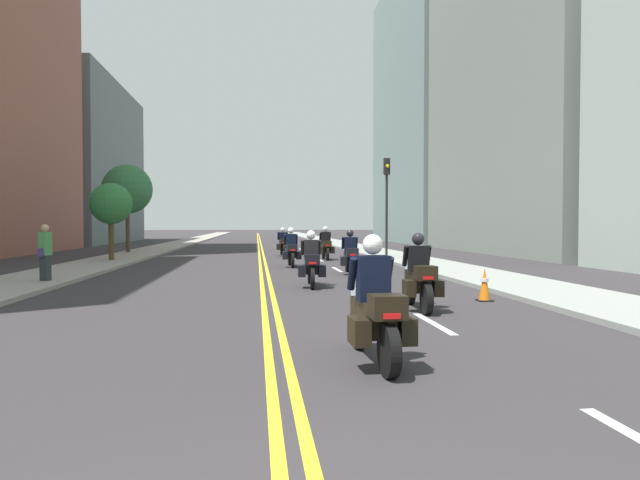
# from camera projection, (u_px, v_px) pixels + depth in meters

# --- Properties ---
(ground_plane) EXTENTS (264.00, 264.00, 0.00)m
(ground_plane) POSITION_uv_depth(u_px,v_px,m) (260.00, 244.00, 49.57)
(ground_plane) COLOR #312D30
(sidewalk_left) EXTENTS (2.79, 144.00, 0.12)m
(sidewalk_left) POSITION_uv_depth(u_px,v_px,m) (177.00, 244.00, 48.77)
(sidewalk_left) COLOR gray
(sidewalk_left) RESTS_ON ground
(sidewalk_right) EXTENTS (2.79, 144.00, 0.12)m
(sidewalk_right) POSITION_uv_depth(u_px,v_px,m) (340.00, 244.00, 50.36)
(sidewalk_right) COLOR gray
(sidewalk_right) RESTS_ON ground
(centreline_yellow_inner) EXTENTS (0.12, 132.00, 0.01)m
(centreline_yellow_inner) POSITION_uv_depth(u_px,v_px,m) (258.00, 244.00, 49.56)
(centreline_yellow_inner) COLOR yellow
(centreline_yellow_inner) RESTS_ON ground
(centreline_yellow_outer) EXTENTS (0.12, 132.00, 0.01)m
(centreline_yellow_outer) POSITION_uv_depth(u_px,v_px,m) (261.00, 244.00, 49.58)
(centreline_yellow_outer) COLOR yellow
(centreline_yellow_outer) RESTS_ON ground
(lane_dashes_white) EXTENTS (0.14, 56.40, 0.01)m
(lane_dashes_white) POSITION_uv_depth(u_px,v_px,m) (314.00, 256.00, 31.02)
(lane_dashes_white) COLOR silver
(lane_dashes_white) RESTS_ON ground
(building_right_1) EXTENTS (8.60, 19.69, 31.16)m
(building_right_1) POSITION_uv_depth(u_px,v_px,m) (545.00, 1.00, 34.88)
(building_right_1) COLOR gray
(building_right_1) RESTS_ON ground
(building_left_2) EXTENTS (7.59, 20.96, 15.21)m
(building_left_2) POSITION_uv_depth(u_px,v_px,m) (82.00, 164.00, 54.38)
(building_left_2) COLOR slate
(building_left_2) RESTS_ON ground
(building_right_2) EXTENTS (6.29, 19.95, 26.34)m
(building_right_2) POSITION_uv_depth(u_px,v_px,m) (425.00, 109.00, 55.75)
(building_right_2) COLOR gray
(building_right_2) RESTS_ON ground
(motorcycle_0) EXTENTS (0.78, 2.17, 1.64)m
(motorcycle_0) POSITION_uv_depth(u_px,v_px,m) (375.00, 313.00, 7.11)
(motorcycle_0) COLOR black
(motorcycle_0) RESTS_ON ground
(motorcycle_1) EXTENTS (0.78, 2.08, 1.59)m
(motorcycle_1) POSITION_uv_depth(u_px,v_px,m) (419.00, 279.00, 11.59)
(motorcycle_1) COLOR black
(motorcycle_1) RESTS_ON ground
(motorcycle_2) EXTENTS (0.78, 2.14, 1.60)m
(motorcycle_2) POSITION_uv_depth(u_px,v_px,m) (311.00, 264.00, 15.92)
(motorcycle_2) COLOR black
(motorcycle_2) RESTS_ON ground
(motorcycle_3) EXTENTS (0.78, 2.26, 1.58)m
(motorcycle_3) POSITION_uv_depth(u_px,v_px,m) (350.00, 256.00, 20.08)
(motorcycle_3) COLOR black
(motorcycle_3) RESTS_ON ground
(motorcycle_4) EXTENTS (0.77, 2.24, 1.64)m
(motorcycle_4) POSITION_uv_depth(u_px,v_px,m) (291.00, 251.00, 23.49)
(motorcycle_4) COLOR black
(motorcycle_4) RESTS_ON ground
(motorcycle_5) EXTENTS (0.76, 2.16, 1.67)m
(motorcycle_5) POSITION_uv_depth(u_px,v_px,m) (326.00, 246.00, 28.14)
(motorcycle_5) COLOR black
(motorcycle_5) RESTS_ON ground
(motorcycle_6) EXTENTS (0.78, 2.14, 1.60)m
(motorcycle_6) POSITION_uv_depth(u_px,v_px,m) (283.00, 244.00, 31.67)
(motorcycle_6) COLOR black
(motorcycle_6) RESTS_ON ground
(traffic_cone_0) EXTENTS (0.33, 0.33, 0.77)m
(traffic_cone_0) POSITION_uv_depth(u_px,v_px,m) (485.00, 285.00, 12.98)
(traffic_cone_0) COLOR black
(traffic_cone_0) RESTS_ON ground
(traffic_light_near) EXTENTS (0.28, 0.38, 5.02)m
(traffic_light_near) POSITION_uv_depth(u_px,v_px,m) (387.00, 190.00, 27.78)
(traffic_light_near) COLOR black
(traffic_light_near) RESTS_ON ground
(pedestrian_0) EXTENTS (0.30, 0.50, 1.77)m
(pedestrian_0) POSITION_uv_depth(u_px,v_px,m) (45.00, 253.00, 16.47)
(pedestrian_0) COLOR #282E30
(pedestrian_0) RESTS_ON ground
(street_tree_0) EXTENTS (2.94, 2.94, 5.34)m
(street_tree_0) POSITION_uv_depth(u_px,v_px,m) (127.00, 189.00, 33.62)
(street_tree_0) COLOR #4A3A26
(street_tree_0) RESTS_ON ground
(street_tree_1) EXTENTS (1.92, 1.92, 3.69)m
(street_tree_1) POSITION_uv_depth(u_px,v_px,m) (111.00, 204.00, 26.16)
(street_tree_1) COLOR #4C3C21
(street_tree_1) RESTS_ON ground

